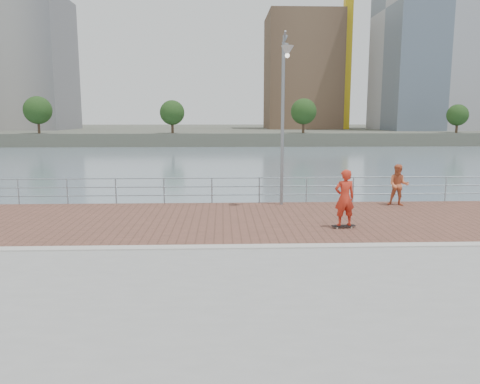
{
  "coord_description": "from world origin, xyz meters",
  "views": [
    {
      "loc": [
        -0.57,
        -12.93,
        3.73
      ],
      "look_at": [
        0.0,
        2.0,
        1.3
      ],
      "focal_mm": 35.0,
      "sensor_mm": 36.0,
      "label": 1
    }
  ],
  "objects_px": {
    "street_lamp": "(285,90)",
    "skateboarder": "(345,198)",
    "bystander": "(398,185)",
    "guardrail": "(236,187)"
  },
  "relations": [
    {
      "from": "guardrail",
      "to": "street_lamp",
      "type": "xyz_separation_m",
      "value": [
        1.93,
        -0.99,
        4.08
      ]
    },
    {
      "from": "street_lamp",
      "to": "skateboarder",
      "type": "bearing_deg",
      "value": -67.67
    },
    {
      "from": "street_lamp",
      "to": "guardrail",
      "type": "bearing_deg",
      "value": 152.82
    },
    {
      "from": "skateboarder",
      "to": "bystander",
      "type": "xyz_separation_m",
      "value": [
        3.3,
        3.9,
        -0.17
      ]
    },
    {
      "from": "guardrail",
      "to": "skateboarder",
      "type": "xyz_separation_m",
      "value": [
        3.49,
        -4.78,
        0.36
      ]
    },
    {
      "from": "skateboarder",
      "to": "bystander",
      "type": "bearing_deg",
      "value": -137.1
    },
    {
      "from": "street_lamp",
      "to": "skateboarder",
      "type": "height_order",
      "value": "street_lamp"
    },
    {
      "from": "street_lamp",
      "to": "skateboarder",
      "type": "distance_m",
      "value": 5.54
    },
    {
      "from": "guardrail",
      "to": "bystander",
      "type": "height_order",
      "value": "bystander"
    },
    {
      "from": "street_lamp",
      "to": "bystander",
      "type": "bearing_deg",
      "value": 1.28
    }
  ]
}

